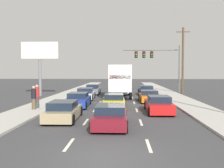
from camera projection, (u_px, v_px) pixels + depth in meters
ground_plane at (119, 95)px, 34.45m from camera, size 140.00×140.00×0.00m
sidewalk_right at (178, 99)px, 29.17m from camera, size 2.90×80.00×0.14m
sidewalk_left at (59, 98)px, 29.75m from camera, size 2.90×80.00×0.14m
lane_markings at (118, 96)px, 33.59m from camera, size 3.54×57.00×0.01m
car_gray at (93, 90)px, 35.88m from camera, size 1.99×4.36×1.31m
car_white at (86, 94)px, 29.23m from camera, size 2.01×4.59×1.29m
car_blue at (78, 100)px, 23.09m from camera, size 2.01×4.63×1.25m
car_tan at (64, 111)px, 16.84m from camera, size 2.00×4.52×1.24m
box_truck at (120, 79)px, 30.73m from camera, size 2.72×7.88×3.80m
car_yellow at (114, 101)px, 22.79m from camera, size 2.00×4.13×1.17m
car_maroon at (111, 116)px, 14.93m from camera, size 1.92×4.59×1.25m
car_navy at (146, 90)px, 34.68m from camera, size 1.95×4.27×1.23m
car_orange at (149, 96)px, 26.73m from camera, size 1.95×4.28×1.19m
car_red at (159, 105)px, 19.83m from camera, size 1.88×4.55×1.29m
traffic_signal_mast at (153, 57)px, 37.82m from camera, size 8.27×0.69×6.85m
utility_pole_mid at (183, 60)px, 35.78m from camera, size 1.80×0.28×9.09m
roadside_billboard at (40, 57)px, 33.03m from camera, size 4.72×0.36×6.82m
pedestrian_near_corner at (37, 96)px, 21.16m from camera, size 0.38×0.38×1.90m
pedestrian_mid_block at (34, 98)px, 20.49m from camera, size 0.38×0.38×1.84m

